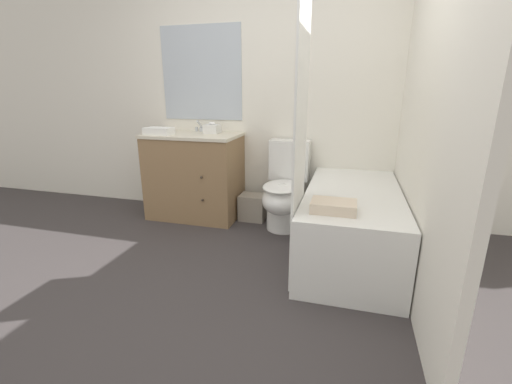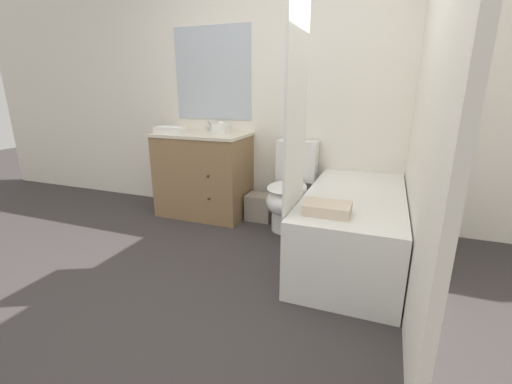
{
  "view_description": "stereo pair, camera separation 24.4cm",
  "coord_description": "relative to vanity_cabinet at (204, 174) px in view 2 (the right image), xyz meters",
  "views": [
    {
      "loc": [
        0.79,
        -1.72,
        1.31
      ],
      "look_at": [
        0.1,
        0.77,
        0.52
      ],
      "focal_mm": 24.0,
      "sensor_mm": 36.0,
      "label": 1
    },
    {
      "loc": [
        1.03,
        -1.65,
        1.31
      ],
      "look_at": [
        0.1,
        0.77,
        0.52
      ],
      "focal_mm": 24.0,
      "sensor_mm": 36.0,
      "label": 2
    }
  ],
  "objects": [
    {
      "name": "ground_plane",
      "position": [
        0.75,
        -1.44,
        -0.45
      ],
      "size": [
        14.0,
        14.0,
        0.0
      ],
      "primitive_type": "plane",
      "color": "#383333"
    },
    {
      "name": "wall_back",
      "position": [
        0.74,
        0.3,
        0.8
      ],
      "size": [
        8.0,
        0.06,
        2.5
      ],
      "color": "white",
      "rests_on": "ground_plane"
    },
    {
      "name": "wall_right",
      "position": [
        1.99,
        -0.58,
        0.8
      ],
      "size": [
        0.05,
        2.72,
        2.5
      ],
      "color": "white",
      "rests_on": "ground_plane"
    },
    {
      "name": "vanity_cabinet",
      "position": [
        0.0,
        0.0,
        0.0
      ],
      "size": [
        0.94,
        0.59,
        0.87
      ],
      "color": "olive",
      "rests_on": "ground_plane"
    },
    {
      "name": "sink_faucet",
      "position": [
        -0.0,
        0.2,
        0.46
      ],
      "size": [
        0.14,
        0.12,
        0.12
      ],
      "color": "silver",
      "rests_on": "vanity_cabinet"
    },
    {
      "name": "toilet",
      "position": [
        0.97,
        -0.08,
        -0.08
      ],
      "size": [
        0.39,
        0.69,
        0.82
      ],
      "color": "white",
      "rests_on": "ground_plane"
    },
    {
      "name": "bathtub",
      "position": [
        1.6,
        -0.49,
        -0.17
      ],
      "size": [
        0.72,
        1.54,
        0.54
      ],
      "color": "white",
      "rests_on": "ground_plane"
    },
    {
      "name": "shower_curtain",
      "position": [
        1.22,
        -0.93,
        0.51
      ],
      "size": [
        0.02,
        0.5,
        1.9
      ],
      "color": "white",
      "rests_on": "ground_plane"
    },
    {
      "name": "wastebasket",
      "position": [
        0.61,
        0.05,
        -0.31
      ],
      "size": [
        0.26,
        0.22,
        0.27
      ],
      "color": "gray",
      "rests_on": "ground_plane"
    },
    {
      "name": "tissue_box",
      "position": [
        0.17,
        0.09,
        0.47
      ],
      "size": [
        0.15,
        0.14,
        0.11
      ],
      "color": "white",
      "rests_on": "vanity_cabinet"
    },
    {
      "name": "hand_towel_folded",
      "position": [
        -0.29,
        -0.15,
        0.46
      ],
      "size": [
        0.27,
        0.16,
        0.07
      ],
      "color": "white",
      "rests_on": "vanity_cabinet"
    },
    {
      "name": "bath_towel_folded",
      "position": [
        1.47,
        -1.01,
        0.13
      ],
      "size": [
        0.29,
        0.21,
        0.07
      ],
      "color": "beige",
      "rests_on": "bathtub"
    }
  ]
}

